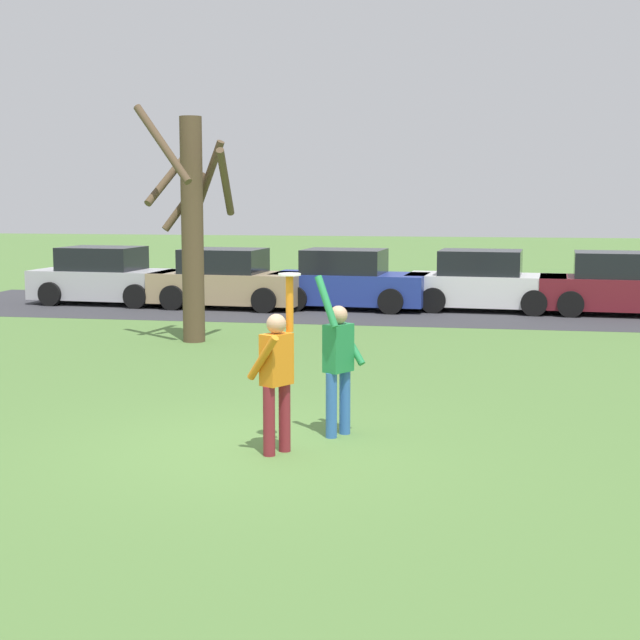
# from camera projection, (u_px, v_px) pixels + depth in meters

# --- Properties ---
(ground_plane) EXTENTS (120.00, 120.00, 0.00)m
(ground_plane) POSITION_uv_depth(u_px,v_px,m) (257.00, 447.00, 11.32)
(ground_plane) COLOR #567F3D
(person_catcher) EXTENTS (0.52, 0.59, 2.08)m
(person_catcher) POSITION_uv_depth(u_px,v_px,m) (277.00, 371.00, 10.92)
(person_catcher) COLOR maroon
(person_catcher) RESTS_ON ground_plane
(person_defender) EXTENTS (0.62, 0.66, 2.04)m
(person_defender) POSITION_uv_depth(u_px,v_px,m) (338.00, 359.00, 11.73)
(person_defender) COLOR #3366B7
(person_defender) RESTS_ON ground_plane
(frisbee_disc) EXTENTS (0.26, 0.26, 0.02)m
(frisbee_disc) POSITION_uv_depth(u_px,v_px,m) (290.00, 274.00, 10.94)
(frisbee_disc) COLOR white
(frisbee_disc) RESTS_ON person_catcher
(parked_car_silver) EXTENTS (4.21, 2.24, 1.59)m
(parked_car_silver) POSITION_uv_depth(u_px,v_px,m) (106.00, 278.00, 26.37)
(parked_car_silver) COLOR #BCBCC1
(parked_car_silver) RESTS_ON ground_plane
(parked_car_tan) EXTENTS (4.21, 2.24, 1.59)m
(parked_car_tan) POSITION_uv_depth(u_px,v_px,m) (228.00, 281.00, 25.41)
(parked_car_tan) COLOR tan
(parked_car_tan) RESTS_ON ground_plane
(parked_car_blue) EXTENTS (4.21, 2.24, 1.59)m
(parked_car_blue) POSITION_uv_depth(u_px,v_px,m) (348.00, 282.00, 25.17)
(parked_car_blue) COLOR #233893
(parked_car_blue) RESTS_ON ground_plane
(parked_car_white) EXTENTS (4.21, 2.24, 1.59)m
(parked_car_white) POSITION_uv_depth(u_px,v_px,m) (484.00, 283.00, 24.78)
(parked_car_white) COLOR white
(parked_car_white) RESTS_ON ground_plane
(parked_car_maroon) EXTENTS (4.21, 2.24, 1.59)m
(parked_car_maroon) POSITION_uv_depth(u_px,v_px,m) (621.00, 286.00, 23.92)
(parked_car_maroon) COLOR maroon
(parked_car_maroon) RESTS_ON ground_plane
(parking_strip) EXTENTS (26.67, 6.40, 0.01)m
(parking_strip) POSITION_uv_depth(u_px,v_px,m) (418.00, 310.00, 24.86)
(parking_strip) COLOR #38383D
(parking_strip) RESTS_ON ground_plane
(bare_tree_tall) EXTENTS (1.98, 2.01, 4.82)m
(bare_tree_tall) POSITION_uv_depth(u_px,v_px,m) (192.00, 220.00, 19.23)
(bare_tree_tall) COLOR brown
(bare_tree_tall) RESTS_ON ground_plane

